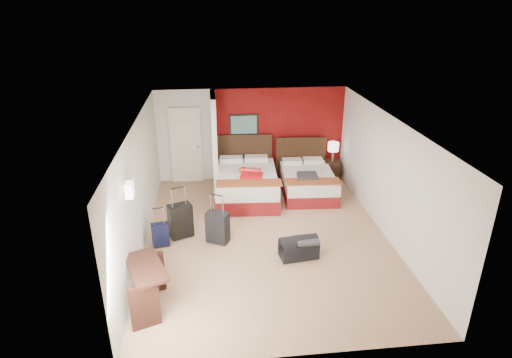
{
  "coord_description": "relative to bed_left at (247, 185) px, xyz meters",
  "views": [
    {
      "loc": [
        -1.08,
        -7.71,
        4.67
      ],
      "look_at": [
        -0.14,
        0.8,
        1.0
      ],
      "focal_mm": 29.95,
      "sensor_mm": 36.0,
      "label": 1
    }
  ],
  "objects": [
    {
      "name": "suitcase_black",
      "position": [
        -1.55,
        -1.8,
        0.03
      ],
      "size": [
        0.55,
        0.45,
        0.71
      ],
      "primitive_type": "cube",
      "rotation": [
        0.0,
        0.0,
        0.39
      ],
      "color": "black",
      "rests_on": "ground"
    },
    {
      "name": "desk",
      "position": [
        -1.93,
        -4.03,
        0.09
      ],
      "size": [
        0.81,
        1.11,
        0.83
      ],
      "primitive_type": "cube",
      "rotation": [
        0.0,
        0.0,
        0.36
      ],
      "color": "black",
      "rests_on": "ground"
    },
    {
      "name": "room_walls",
      "position": [
        -1.16,
        -0.6,
        0.93
      ],
      "size": [
        5.02,
        6.52,
        2.5
      ],
      "color": "silver",
      "rests_on": "ground"
    },
    {
      "name": "bed_left",
      "position": [
        0.0,
        0.0,
        0.0
      ],
      "size": [
        1.64,
        2.24,
        0.65
      ],
      "primitive_type": "cube",
      "rotation": [
        0.0,
        0.0,
        -0.06
      ],
      "color": "white",
      "rests_on": "ground"
    },
    {
      "name": "partition_wall",
      "position": [
        -0.76,
        0.59,
        0.93
      ],
      "size": [
        0.12,
        1.2,
        2.5
      ],
      "primitive_type": "cube",
      "color": "silver",
      "rests_on": "ground"
    },
    {
      "name": "jacket_draped",
      "position": [
        0.91,
        -2.86,
        0.07
      ],
      "size": [
        0.43,
        0.37,
        0.06
      ],
      "primitive_type": "cube",
      "rotation": [
        0.0,
        0.0,
        0.03
      ],
      "color": "#343439",
      "rests_on": "duffel_bag"
    },
    {
      "name": "red_accent_panel",
      "position": [
        0.99,
        1.21,
        0.93
      ],
      "size": [
        3.5,
        0.04,
        2.5
      ],
      "primitive_type": "cube",
      "color": "maroon",
      "rests_on": "ground"
    },
    {
      "name": "jacket_bundle",
      "position": [
        1.48,
        -0.26,
        0.29
      ],
      "size": [
        0.5,
        0.41,
        0.11
      ],
      "primitive_type": "cube",
      "rotation": [
        0.0,
        0.0,
        -0.06
      ],
      "color": "#343439",
      "rests_on": "bed_right"
    },
    {
      "name": "suitcase_charcoal",
      "position": [
        -0.78,
        -2.1,
        0.0
      ],
      "size": [
        0.52,
        0.44,
        0.65
      ],
      "primitive_type": "cube",
      "rotation": [
        0.0,
        0.0,
        -0.48
      ],
      "color": "black",
      "rests_on": "ground"
    },
    {
      "name": "suitcase_navy",
      "position": [
        -1.94,
        -2.12,
        -0.09
      ],
      "size": [
        0.37,
        0.26,
        0.47
      ],
      "primitive_type": "cube",
      "rotation": [
        0.0,
        0.0,
        0.18
      ],
      "color": "black",
      "rests_on": "ground"
    },
    {
      "name": "duffel_bag",
      "position": [
        0.76,
        -2.81,
        -0.14
      ],
      "size": [
        0.77,
        0.48,
        0.37
      ],
      "primitive_type": "cube",
      "rotation": [
        0.0,
        0.0,
        0.13
      ],
      "color": "black",
      "rests_on": "ground"
    },
    {
      "name": "bed_right",
      "position": [
        1.58,
        0.04,
        -0.05
      ],
      "size": [
        1.4,
        1.91,
        0.55
      ],
      "primitive_type": "cube",
      "rotation": [
        0.0,
        0.0,
        -0.06
      ],
      "color": "silver",
      "rests_on": "ground"
    },
    {
      "name": "red_suitcase_open",
      "position": [
        0.1,
        -0.1,
        0.37
      ],
      "size": [
        0.68,
        0.81,
        0.09
      ],
      "primitive_type": "cube",
      "rotation": [
        0.0,
        0.0,
        -0.27
      ],
      "color": "red",
      "rests_on": "bed_left"
    },
    {
      "name": "table_lamp",
      "position": [
        2.41,
        0.81,
        0.5
      ],
      "size": [
        0.36,
        0.36,
        0.52
      ],
      "primitive_type": "cylinder",
      "rotation": [
        0.0,
        0.0,
        -0.28
      ],
      "color": "white",
      "rests_on": "nightstand"
    },
    {
      "name": "nightstand",
      "position": [
        2.41,
        0.81,
        -0.04
      ],
      "size": [
        0.45,
        0.45,
        0.56
      ],
      "primitive_type": "cube",
      "rotation": [
        0.0,
        0.0,
        -0.13
      ],
      "color": "black",
      "rests_on": "ground"
    },
    {
      "name": "ground",
      "position": [
        0.24,
        -2.02,
        -0.32
      ],
      "size": [
        6.5,
        6.5,
        0.0
      ],
      "primitive_type": "plane",
      "color": "tan",
      "rests_on": "ground"
    },
    {
      "name": "entry_door",
      "position": [
        -1.51,
        1.18,
        0.7
      ],
      "size": [
        0.82,
        0.06,
        2.05
      ],
      "primitive_type": "cube",
      "color": "silver",
      "rests_on": "ground"
    }
  ]
}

